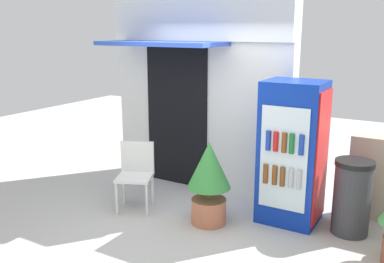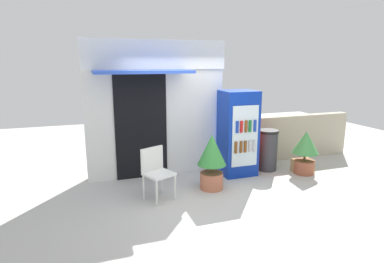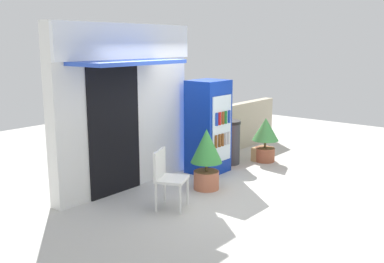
{
  "view_description": "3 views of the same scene",
  "coord_description": "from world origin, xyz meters",
  "views": [
    {
      "loc": [
        2.61,
        -4.08,
        2.42
      ],
      "look_at": [
        -0.19,
        0.68,
        1.09
      ],
      "focal_mm": 40.37,
      "sensor_mm": 36.0,
      "label": 1
    },
    {
      "loc": [
        -2.04,
        -4.96,
        2.4
      ],
      "look_at": [
        -0.13,
        0.56,
        1.12
      ],
      "focal_mm": 30.05,
      "sensor_mm": 36.0,
      "label": 2
    },
    {
      "loc": [
        -5.63,
        -4.06,
        2.53
      ],
      "look_at": [
        0.25,
        0.77,
        0.97
      ],
      "focal_mm": 41.3,
      "sensor_mm": 36.0,
      "label": 3
    }
  ],
  "objects": [
    {
      "name": "ground",
      "position": [
        0.0,
        0.0,
        0.0
      ],
      "size": [
        16.0,
        16.0,
        0.0
      ],
      "primitive_type": "plane",
      "color": "beige"
    },
    {
      "name": "storefront_building",
      "position": [
        -0.6,
        1.57,
        1.49
      ],
      "size": [
        2.91,
        1.08,
        2.83
      ],
      "color": "silver",
      "rests_on": "ground"
    },
    {
      "name": "drink_cooler",
      "position": [
        1.07,
        1.01,
        0.9
      ],
      "size": [
        0.74,
        0.69,
        1.8
      ],
      "color": "#0C2D9E",
      "rests_on": "ground"
    },
    {
      "name": "plastic_chair",
      "position": [
        -0.88,
        0.34,
        0.54
      ],
      "size": [
        0.6,
        0.58,
        0.91
      ],
      "color": "silver",
      "rests_on": "ground"
    },
    {
      "name": "potted_plant_near_shop",
      "position": [
        0.21,
        0.41,
        0.61
      ],
      "size": [
        0.55,
        0.55,
        1.06
      ],
      "color": "#BC6B4C",
      "rests_on": "ground"
    },
    {
      "name": "potted_plant_curbside",
      "position": [
        2.44,
        0.54,
        0.56
      ],
      "size": [
        0.56,
        0.56,
        0.94
      ],
      "color": "#995138",
      "rests_on": "ground"
    },
    {
      "name": "trash_bin",
      "position": [
        1.81,
        1.03,
        0.46
      ],
      "size": [
        0.46,
        0.46,
        0.91
      ],
      "color": "#38383D",
      "rests_on": "ground"
    },
    {
      "name": "stone_boundary_wall",
      "position": [
        3.07,
        1.63,
        0.54
      ],
      "size": [
        2.81,
        0.22,
        1.09
      ],
      "primitive_type": "cube",
      "color": "#B7AD93",
      "rests_on": "ground"
    },
    {
      "name": "cardboard_box",
      "position": [
        2.47,
        0.62,
        0.15
      ],
      "size": [
        0.44,
        0.33,
        0.29
      ],
      "primitive_type": "cube",
      "rotation": [
        0.0,
        0.0,
        -0.06
      ],
      "color": "tan",
      "rests_on": "ground"
    }
  ]
}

